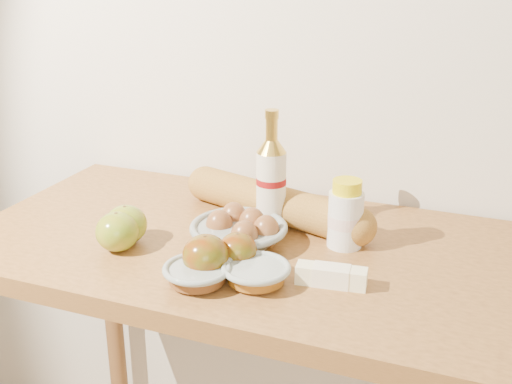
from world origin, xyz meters
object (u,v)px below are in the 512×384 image
cream_bottle (346,216)px  egg_bowl (240,231)px  bourbon_bottle (271,182)px  baguette (275,203)px  table (261,297)px

cream_bottle → egg_bowl: (-0.19, -0.07, -0.04)m
bourbon_bottle → cream_bottle: bearing=-21.2°
cream_bottle → egg_bowl: bearing=-142.2°
baguette → bourbon_bottle: bearing=-65.8°
table → cream_bottle: size_ratio=8.76×
table → egg_bowl: egg_bowl is taller
cream_bottle → bourbon_bottle: bearing=-171.7°
bourbon_bottle → baguette: (-0.01, 0.04, -0.06)m
bourbon_bottle → cream_bottle: size_ratio=1.84×
bourbon_bottle → egg_bowl: 0.13m
table → egg_bowl: size_ratio=4.67×
bourbon_bottle → baguette: bourbon_bottle is taller
table → egg_bowl: 0.16m
table → baguette: (-0.01, 0.12, 0.16)m
baguette → table: bearing=-66.6°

